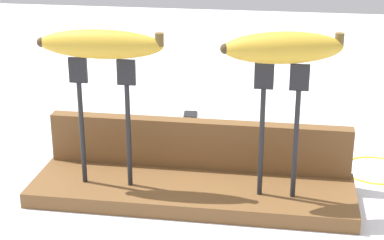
% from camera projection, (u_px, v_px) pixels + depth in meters
% --- Properties ---
extents(ground_plane, '(3.00, 3.00, 0.00)m').
position_uv_depth(ground_plane, '(192.00, 197.00, 0.95)').
color(ground_plane, silver).
extents(wooden_board, '(0.47, 0.15, 0.02)m').
position_uv_depth(wooden_board, '(192.00, 190.00, 0.94)').
color(wooden_board, brown).
rests_on(wooden_board, ground).
extents(board_backstop, '(0.46, 0.02, 0.08)m').
position_uv_depth(board_backstop, '(198.00, 144.00, 0.98)').
color(board_backstop, brown).
rests_on(board_backstop, wooden_board).
extents(fork_stand_left, '(0.10, 0.01, 0.19)m').
position_uv_depth(fork_stand_left, '(104.00, 111.00, 0.90)').
color(fork_stand_left, black).
rests_on(fork_stand_left, wooden_board).
extents(fork_stand_right, '(0.07, 0.01, 0.19)m').
position_uv_depth(fork_stand_right, '(280.00, 119.00, 0.87)').
color(fork_stand_right, black).
rests_on(fork_stand_right, wooden_board).
extents(banana_raised_left, '(0.18, 0.04, 0.04)m').
position_uv_depth(banana_raised_left, '(101.00, 44.00, 0.87)').
color(banana_raised_left, gold).
rests_on(banana_raised_left, fork_stand_left).
extents(banana_raised_right, '(0.17, 0.08, 0.04)m').
position_uv_depth(banana_raised_right, '(283.00, 48.00, 0.83)').
color(banana_raised_right, gold).
rests_on(banana_raised_right, fork_stand_right).
extents(fork_fallen_near, '(0.04, 0.18, 0.01)m').
position_uv_depth(fork_fallen_near, '(189.00, 121.00, 1.24)').
color(fork_fallen_near, black).
rests_on(fork_fallen_near, ground).
extents(wire_coil, '(0.11, 0.11, 0.00)m').
position_uv_depth(wire_coil, '(376.00, 169.00, 1.04)').
color(wire_coil, gold).
rests_on(wire_coil, ground).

